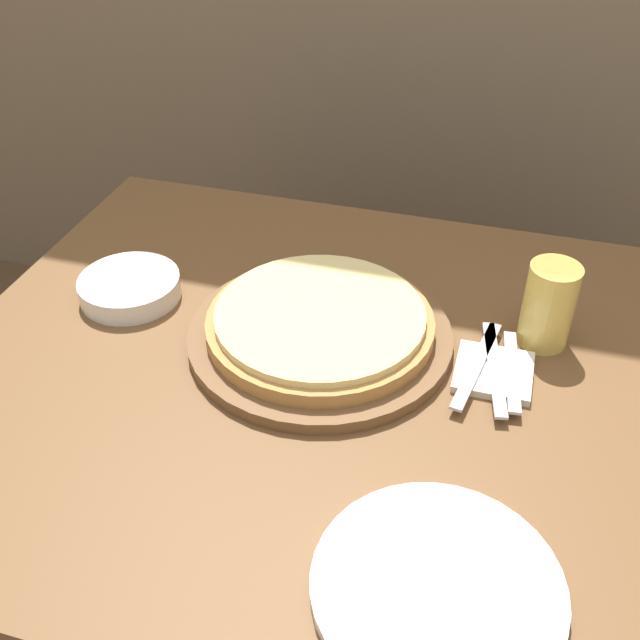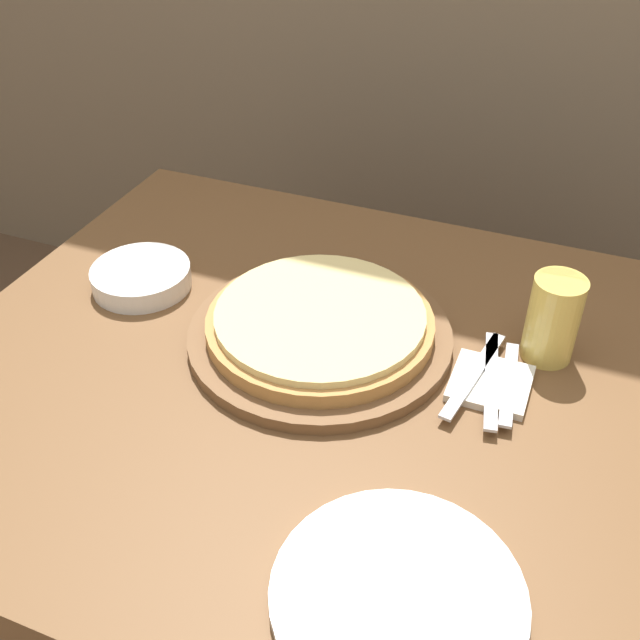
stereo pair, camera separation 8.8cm
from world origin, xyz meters
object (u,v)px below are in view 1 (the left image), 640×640
(dinner_plate, at_px, (437,587))
(pizza_on_board, at_px, (320,328))
(side_bowl, at_px, (130,287))
(dinner_knife, at_px, (494,368))
(fork, at_px, (477,364))
(spoon, at_px, (512,371))
(beer_glass, at_px, (549,302))

(dinner_plate, bearing_deg, pizza_on_board, 122.38)
(side_bowl, bearing_deg, dinner_knife, -3.11)
(side_bowl, height_order, fork, side_bowl)
(side_bowl, height_order, spoon, side_bowl)
(dinner_knife, bearing_deg, spoon, -0.00)
(beer_glass, bearing_deg, spoon, -110.08)
(spoon, bearing_deg, dinner_plate, -97.31)
(fork, xyz_separation_m, dinner_knife, (0.02, 0.00, 0.00))
(side_bowl, relative_size, fork, 0.80)
(pizza_on_board, distance_m, spoon, 0.29)
(dinner_plate, xyz_separation_m, fork, (-0.00, 0.37, 0.01))
(beer_glass, distance_m, spoon, 0.12)
(fork, bearing_deg, spoon, -0.00)
(dinner_knife, height_order, spoon, same)
(pizza_on_board, bearing_deg, dinner_plate, -57.62)
(spoon, bearing_deg, beer_glass, 69.92)
(dinner_knife, bearing_deg, fork, 180.00)
(dinner_plate, xyz_separation_m, dinner_knife, (0.02, 0.37, 0.01))
(dinner_plate, xyz_separation_m, side_bowl, (-0.57, 0.41, 0.01))
(beer_glass, height_order, dinner_knife, beer_glass)
(pizza_on_board, xyz_separation_m, dinner_plate, (0.24, -0.38, -0.02))
(fork, bearing_deg, dinner_plate, -89.67)
(dinner_knife, bearing_deg, beer_glass, 58.52)
(dinner_plate, xyz_separation_m, spoon, (0.05, 0.37, 0.01))
(beer_glass, height_order, fork, beer_glass)
(spoon, bearing_deg, side_bowl, 177.02)
(side_bowl, xyz_separation_m, fork, (0.57, -0.03, -0.00))
(pizza_on_board, bearing_deg, dinner_knife, -1.42)
(dinner_plate, relative_size, fork, 1.32)
(dinner_plate, height_order, spoon, dinner_plate)
(beer_glass, xyz_separation_m, spoon, (-0.04, -0.10, -0.06))
(pizza_on_board, bearing_deg, spoon, -1.30)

